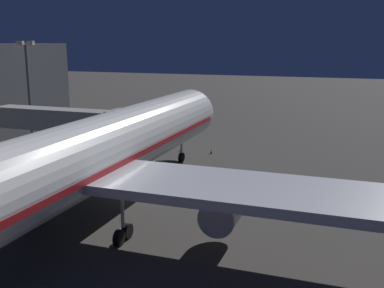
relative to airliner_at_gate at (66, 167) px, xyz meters
The scene contains 6 objects.
ground_plane 12.78m from the airliner_at_gate, 90.00° to the right, with size 320.00×320.00×0.00m, color #383533.
airliner_at_gate is the anchor object (origin of this frame).
jet_bridge 19.76m from the airliner_at_gate, 58.87° to the right, with size 18.60×3.40×7.31m.
apron_floodlight_mast 37.76m from the airliner_at_gate, 47.34° to the right, with size 2.90×0.50×14.85m.
traffic_cone_nose_port 30.00m from the airliner_at_gate, 94.28° to the right, with size 0.36×0.36×0.55m, color orange.
traffic_cone_nose_starboard 30.00m from the airliner_at_gate, 85.72° to the right, with size 0.36×0.36×0.55m, color orange.
Camera 1 is at (-19.80, 39.12, 14.76)m, focal length 42.70 mm.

